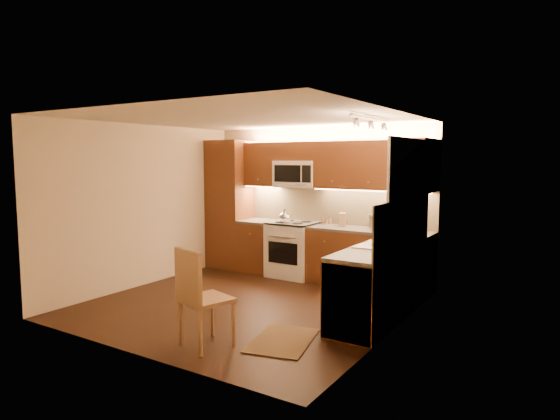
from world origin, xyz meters
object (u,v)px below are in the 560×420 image
Objects in this scene: microwave at (297,174)px; toaster_oven at (383,222)px; kettle at (285,216)px; stove at (293,249)px; knife_block at (343,220)px; soap_bottle at (401,234)px; dining_chair at (206,297)px; sink at (385,239)px.

toaster_oven is at bearing -0.10° from microwave.
microwave is 3.25× the size of kettle.
toaster_oven is (1.51, 0.13, 0.56)m from stove.
knife_block reaches higher than soap_bottle.
kettle reaches higher than toaster_oven.
stove is 3.21m from dining_chair.
knife_block is (-0.66, -0.03, -0.01)m from toaster_oven.
toaster_oven reaches higher than knife_block.
stove is 1.21× the size of microwave.
dining_chair is (0.79, -3.25, -1.19)m from microwave.
toaster_oven is 1.78× the size of knife_block.
kettle is at bearing 171.33° from knife_block.
kettle is (-0.08, -0.14, 0.58)m from stove.
dining_chair is (-1.21, -1.99, -0.45)m from sink.
soap_bottle is at bearing -58.76° from knife_block.
stove is at bearing 163.60° from knife_block.
toaster_oven reaches higher than soap_bottle.
sink is 0.36m from soap_bottle.
kettle is at bearing 175.58° from toaster_oven.
dining_chair is at bearing -121.32° from sink.
kettle is 0.96m from knife_block.
dining_chair is at bearing -76.37° from microwave.
knife_block is at bearing 6.96° from stove.
knife_block reaches higher than sink.
toaster_oven is at bearing 111.20° from sink.
dining_chair is at bearing -75.80° from stove.
microwave is 1.67m from toaster_oven.
dining_chair reaches higher than sink.
stove is 1.07× the size of sink.
stove is at bearing 121.00° from dining_chair.
kettle is (-0.08, -0.27, -0.68)m from microwave.
sink is 4.40× the size of soap_bottle.
kettle is 0.22× the size of dining_chair.
toaster_oven is 1.07m from soap_bottle.
stove is 1.02m from knife_block.
soap_bottle is (2.09, -0.77, 0.54)m from stove.
kettle is at bearing -118.77° from stove.
stove is at bearing -90.00° from microwave.
sink is 2.23× the size of toaster_oven.
sink is at bearing 75.48° from dining_chair.
knife_block is (0.93, 0.24, -0.03)m from kettle.
kettle is at bearing -105.60° from microwave.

